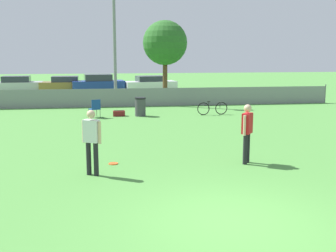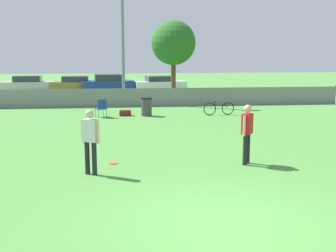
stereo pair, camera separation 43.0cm
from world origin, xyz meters
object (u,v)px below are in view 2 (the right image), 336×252
player_thrower_red (247,130)px  bicycle_sideline (219,108)px  parked_car_white (160,83)px  parked_car_silver (28,84)px  folding_chair_sideline (101,107)px  frisbee_disc (113,163)px  trash_bin (146,107)px  tree_near_pole (174,43)px  gear_bag_sideline (125,113)px  player_receiver_white (90,137)px  parked_car_tan (76,84)px  parked_car_blue (108,83)px  light_pole (122,10)px

player_thrower_red → bicycle_sideline: (1.50, 9.75, -0.67)m
player_thrower_red → parked_car_white: (-0.23, 24.24, -0.38)m
parked_car_silver → folding_chair_sideline: bearing=-69.0°
frisbee_disc → trash_bin: bearing=80.4°
tree_near_pole → gear_bag_sideline: (-3.42, -7.13, -3.72)m
player_receiver_white → frisbee_disc: bearing=91.9°
gear_bag_sideline → bicycle_sideline: bearing=-3.2°
player_receiver_white → parked_car_white: size_ratio=0.38×
frisbee_disc → folding_chair_sideline: folding_chair_sideline is taller
folding_chair_sideline → trash_bin: bearing=160.4°
bicycle_sideline → parked_car_tan: 17.29m
parked_car_blue → player_receiver_white: bearing=-96.3°
tree_near_pole → folding_chair_sideline: size_ratio=5.87×
trash_bin → parked_car_blue: size_ratio=0.22×
tree_near_pole → player_receiver_white: 18.49m
player_thrower_red → folding_chair_sideline: size_ratio=1.90×
gear_bag_sideline → parked_car_white: (3.15, 14.23, 0.51)m
trash_bin → tree_near_pole: bearing=72.3°
bicycle_sideline → parked_car_blue: size_ratio=0.37×
player_thrower_red → trash_bin: (-2.28, 9.87, -0.54)m
bicycle_sideline → trash_bin: bearing=174.2°
player_thrower_red → gear_bag_sideline: player_thrower_red is taller
parked_car_silver → parked_car_tan: parked_car_silver is taller
frisbee_disc → parked_car_silver: size_ratio=0.07×
player_thrower_red → gear_bag_sideline: size_ratio=2.89×
tree_near_pole → frisbee_disc: 17.53m
gear_bag_sideline → folding_chair_sideline: bearing=-163.7°
frisbee_disc → parked_car_silver: parked_car_silver is taller
player_receiver_white → parked_car_silver: (-6.86, 25.35, -0.37)m
folding_chair_sideline → parked_car_blue: 14.46m
frisbee_disc → bicycle_sideline: 10.70m
bicycle_sideline → trash_bin: 3.79m
tree_near_pole → parked_car_blue: bearing=123.7°
frisbee_disc → parked_car_blue: bearing=91.8°
bicycle_sideline → parked_car_blue: bearing=109.1°
parked_car_blue → parked_car_silver: bearing=167.6°
player_thrower_red → bicycle_sideline: bearing=28.1°
player_receiver_white → folding_chair_sideline: 10.24m
trash_bin → light_pole: bearing=100.5°
player_thrower_red → parked_car_blue: bearing=47.7°
frisbee_disc → bicycle_sideline: bicycle_sideline is taller
player_receiver_white → parked_car_white: (4.21, 24.80, -0.38)m
player_receiver_white → parked_car_blue: player_receiver_white is taller
bicycle_sideline → parked_car_silver: size_ratio=0.39×
folding_chair_sideline → parked_car_white: size_ratio=0.20×
light_pole → bicycle_sideline: 9.56m
light_pole → trash_bin: (1.10, -5.93, -5.41)m
parked_car_tan → gear_bag_sideline: bearing=-75.8°
bicycle_sideline → parked_car_silver: (-12.79, 15.04, 0.30)m
light_pole → parked_car_tan: bearing=114.2°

